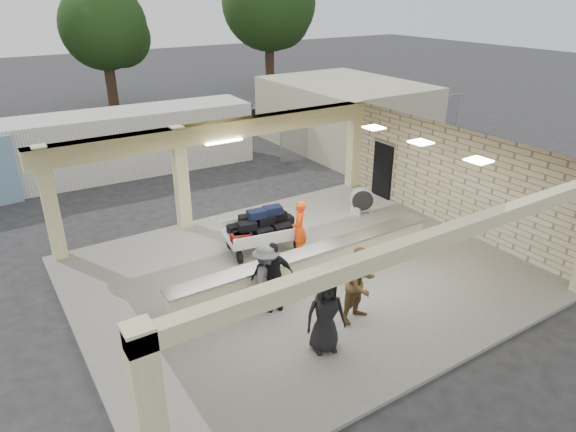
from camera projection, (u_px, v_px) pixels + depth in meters
ground at (300, 277)px, 14.58m from camera, size 120.00×120.00×0.00m
pavilion at (293, 224)px, 14.65m from camera, size 12.01×10.00×3.55m
baggage_counter at (310, 266)px, 13.96m from camera, size 8.20×0.58×0.98m
luggage_cart at (262, 228)px, 15.59m from camera, size 2.52×1.80×1.35m
drum_fan at (362, 200)px, 18.26m from camera, size 0.88×0.68×0.95m
baggage_handler at (299, 229)px, 15.21m from camera, size 0.69×0.71×1.75m
passenger_a at (361, 284)px, 12.19m from camera, size 0.99×0.58×1.92m
passenger_b at (272, 276)px, 12.62m from camera, size 1.14×0.66×1.84m
passenger_c at (266, 278)px, 12.57m from camera, size 1.06×1.17×1.82m
passenger_d at (325, 314)px, 11.16m from camera, size 0.97×0.63×1.84m
car_white_a at (314, 123)px, 28.42m from camera, size 4.94×3.57×1.28m
car_white_b at (337, 116)px, 29.51m from camera, size 5.09×2.49×1.54m
car_dark at (263, 118)px, 29.65m from camera, size 3.98×3.07×1.27m
container_white at (109, 144)px, 22.02m from camera, size 12.60×3.09×2.71m
fence at (379, 124)px, 26.50m from camera, size 12.06×0.06×2.03m
tree_mid at (108, 30)px, 33.79m from camera, size 6.00×5.60×8.00m
tree_right at (271, 6)px, 38.44m from camera, size 7.20×7.00×10.00m
adjacent_building at (345, 114)px, 26.30m from camera, size 6.00×8.00×3.20m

